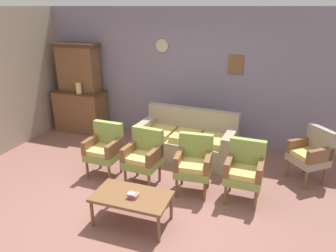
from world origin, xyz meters
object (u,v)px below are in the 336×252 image
at_px(side_cabinet, 81,111).
at_px(book_stack_on_table, 133,195).
at_px(coffee_table, 132,198).
at_px(armchair_near_couch_end, 144,155).
at_px(floral_couch, 187,141).
at_px(armchair_row_middle, 194,162).
at_px(armchair_by_doorway, 105,147).
at_px(vase_on_cabinet, 79,88).
at_px(wingback_chair_by_fireplace, 311,152).
at_px(armchair_near_cabinet, 245,169).

height_order(side_cabinet, book_stack_on_table, side_cabinet).
bearing_deg(coffee_table, armchair_near_couch_end, 104.43).
xyz_separation_m(floral_couch, armchair_row_middle, (0.41, -1.08, 0.17)).
xyz_separation_m(side_cabinet, book_stack_on_table, (2.58, -2.72, -0.01)).
xyz_separation_m(armchair_by_doorway, armchair_near_couch_end, (0.72, -0.04, 0.00)).
bearing_deg(side_cabinet, book_stack_on_table, -46.46).
bearing_deg(armchair_by_doorway, book_stack_on_table, -46.53).
distance_m(vase_on_cabinet, wingback_chair_by_fireplace, 4.73).
height_order(floral_couch, book_stack_on_table, floral_couch).
xyz_separation_m(armchair_row_middle, wingback_chair_by_fireplace, (1.70, 0.93, 0.00)).
xyz_separation_m(floral_couch, armchair_near_couch_end, (-0.41, -1.11, 0.17)).
xyz_separation_m(side_cabinet, armchair_by_doorway, (1.56, -1.64, 0.03)).
bearing_deg(armchair_by_doorway, armchair_near_cabinet, 0.44).
xyz_separation_m(armchair_by_doorway, coffee_table, (0.98, -1.03, -0.12)).
height_order(vase_on_cabinet, floral_couch, vase_on_cabinet).
distance_m(armchair_near_cabinet, wingback_chair_by_fireplace, 1.31).
bearing_deg(armchair_by_doorway, armchair_near_couch_end, -3.19).
relative_size(armchair_near_cabinet, wingback_chair_by_fireplace, 1.00).
xyz_separation_m(vase_on_cabinet, coffee_table, (2.40, -2.49, -0.67)).
height_order(vase_on_cabinet, armchair_row_middle, vase_on_cabinet).
distance_m(vase_on_cabinet, book_stack_on_table, 3.57).
bearing_deg(side_cabinet, armchair_by_doorway, -46.41).
height_order(floral_couch, armchair_near_cabinet, same).
distance_m(wingback_chair_by_fireplace, book_stack_on_table, 2.99).
bearing_deg(coffee_table, side_cabinet, 133.58).
distance_m(armchair_by_doorway, armchair_row_middle, 1.54).
height_order(armchair_near_couch_end, armchair_row_middle, same).
relative_size(vase_on_cabinet, armchair_near_cabinet, 0.26).
bearing_deg(vase_on_cabinet, wingback_chair_by_fireplace, -6.67).
height_order(vase_on_cabinet, armchair_near_couch_end, vase_on_cabinet).
bearing_deg(armchair_near_cabinet, side_cabinet, 157.12).
height_order(armchair_row_middle, book_stack_on_table, armchair_row_middle).
bearing_deg(coffee_table, armchair_row_middle, 61.07).
bearing_deg(armchair_row_middle, side_cabinet, 151.88).
bearing_deg(side_cabinet, vase_on_cabinet, -52.13).
bearing_deg(armchair_near_cabinet, armchair_by_doorway, -179.56).
bearing_deg(side_cabinet, floral_couch, -12.03).
bearing_deg(armchair_near_couch_end, armchair_near_cabinet, 2.12).
distance_m(armchair_near_couch_end, armchair_near_cabinet, 1.56).
distance_m(side_cabinet, wingback_chair_by_fireplace, 4.86).
relative_size(vase_on_cabinet, armchair_row_middle, 0.26).
height_order(armchair_near_cabinet, wingback_chair_by_fireplace, same).
height_order(side_cabinet, wingback_chair_by_fireplace, side_cabinet).
bearing_deg(book_stack_on_table, armchair_near_cabinet, 40.64).
height_order(armchair_near_couch_end, coffee_table, armchair_near_couch_end).
height_order(armchair_by_doorway, armchair_near_couch_end, same).
height_order(armchair_near_couch_end, wingback_chair_by_fireplace, same).
xyz_separation_m(floral_couch, armchair_near_cabinet, (1.16, -1.05, 0.17)).
height_order(side_cabinet, armchair_near_couch_end, side_cabinet).
bearing_deg(armchair_row_middle, book_stack_on_table, -116.25).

